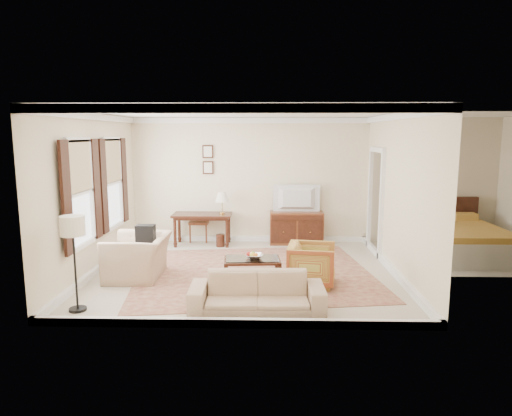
{
  "coord_description": "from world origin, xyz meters",
  "views": [
    {
      "loc": [
        0.41,
        -8.14,
        2.51
      ],
      "look_at": [
        0.2,
        0.3,
        1.15
      ],
      "focal_mm": 32.0,
      "sensor_mm": 36.0,
      "label": 1
    }
  ],
  "objects_px": {
    "sideboard": "(296,228)",
    "sofa": "(257,287)",
    "tv": "(297,190)",
    "coffee_table": "(252,264)",
    "club_armchair": "(138,249)",
    "writing_desk": "(202,219)",
    "striped_armchair": "(312,262)"
  },
  "relations": [
    {
      "from": "sideboard",
      "to": "sofa",
      "type": "height_order",
      "value": "sideboard"
    },
    {
      "from": "writing_desk",
      "to": "striped_armchair",
      "type": "relative_size",
      "value": 1.69
    },
    {
      "from": "coffee_table",
      "to": "club_armchair",
      "type": "bearing_deg",
      "value": 175.7
    },
    {
      "from": "club_armchair",
      "to": "tv",
      "type": "bearing_deg",
      "value": 131.23
    },
    {
      "from": "striped_armchair",
      "to": "sideboard",
      "type": "bearing_deg",
      "value": 10.05
    },
    {
      "from": "sideboard",
      "to": "striped_armchair",
      "type": "height_order",
      "value": "striped_armchair"
    },
    {
      "from": "striped_armchair",
      "to": "sofa",
      "type": "xyz_separation_m",
      "value": [
        -0.89,
        -1.21,
        -0.02
      ]
    },
    {
      "from": "writing_desk",
      "to": "club_armchair",
      "type": "bearing_deg",
      "value": -108.09
    },
    {
      "from": "writing_desk",
      "to": "sofa",
      "type": "distance_m",
      "value": 4.23
    },
    {
      "from": "tv",
      "to": "club_armchair",
      "type": "relative_size",
      "value": 0.87
    },
    {
      "from": "sideboard",
      "to": "writing_desk",
      "type": "bearing_deg",
      "value": -175.58
    },
    {
      "from": "sofa",
      "to": "striped_armchair",
      "type": "bearing_deg",
      "value": 52.58
    },
    {
      "from": "writing_desk",
      "to": "sofa",
      "type": "xyz_separation_m",
      "value": [
        1.34,
        -4.0,
        -0.24
      ]
    },
    {
      "from": "club_armchair",
      "to": "sofa",
      "type": "xyz_separation_m",
      "value": [
        2.14,
        -1.56,
        -0.14
      ]
    },
    {
      "from": "club_armchair",
      "to": "sideboard",
      "type": "bearing_deg",
      "value": 131.45
    },
    {
      "from": "coffee_table",
      "to": "sofa",
      "type": "distance_m",
      "value": 1.42
    },
    {
      "from": "sofa",
      "to": "coffee_table",
      "type": "bearing_deg",
      "value": 93.61
    },
    {
      "from": "tv",
      "to": "striped_armchair",
      "type": "distance_m",
      "value": 3.06
    },
    {
      "from": "sideboard",
      "to": "striped_armchair",
      "type": "xyz_separation_m",
      "value": [
        0.07,
        -2.96,
        0.02
      ]
    },
    {
      "from": "sideboard",
      "to": "tv",
      "type": "relative_size",
      "value": 1.2
    },
    {
      "from": "sideboard",
      "to": "club_armchair",
      "type": "height_order",
      "value": "club_armchair"
    },
    {
      "from": "writing_desk",
      "to": "striped_armchair",
      "type": "distance_m",
      "value": 3.58
    },
    {
      "from": "striped_armchair",
      "to": "club_armchair",
      "type": "distance_m",
      "value": 3.05
    },
    {
      "from": "writing_desk",
      "to": "coffee_table",
      "type": "height_order",
      "value": "writing_desk"
    },
    {
      "from": "tv",
      "to": "club_armchair",
      "type": "bearing_deg",
      "value": 41.17
    },
    {
      "from": "coffee_table",
      "to": "tv",
      "type": "bearing_deg",
      "value": 71.2
    },
    {
      "from": "tv",
      "to": "coffee_table",
      "type": "bearing_deg",
      "value": 71.2
    },
    {
      "from": "striped_armchair",
      "to": "coffee_table",
      "type": "bearing_deg",
      "value": 87.42
    },
    {
      "from": "sideboard",
      "to": "tv",
      "type": "height_order",
      "value": "tv"
    },
    {
      "from": "coffee_table",
      "to": "striped_armchair",
      "type": "bearing_deg",
      "value": -11.2
    },
    {
      "from": "sideboard",
      "to": "coffee_table",
      "type": "distance_m",
      "value": 2.91
    },
    {
      "from": "coffee_table",
      "to": "club_armchair",
      "type": "relative_size",
      "value": 0.86
    }
  ]
}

